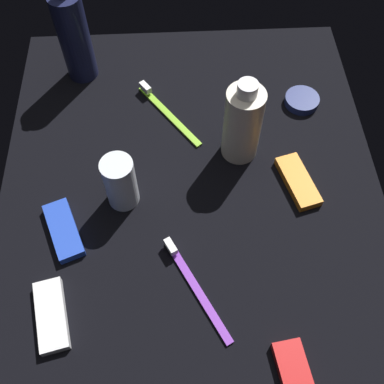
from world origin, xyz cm
name	(u,v)px	position (x,y,z in cm)	size (l,w,h in cm)	color
ground_plane	(192,203)	(0.00, 0.00, -0.60)	(84.00, 64.00, 1.20)	black
lotion_bottle	(74,37)	(30.69, 20.01, 8.88)	(5.75, 5.75, 20.10)	#1A1E40
bodywash_bottle	(243,123)	(10.07, -8.80, 7.37)	(6.28, 6.28, 16.30)	silver
deodorant_stick	(120,182)	(1.17, 11.22, 4.91)	(5.12, 5.12, 9.82)	silver
toothbrush_purple	(192,283)	(-14.29, 0.76, 0.61)	(16.52, 9.37, 2.10)	purple
toothbrush_lime	(166,110)	(19.52, 3.95, 0.61)	(15.36, 11.41, 2.10)	#8CD133
snack_bar_red	(297,381)	(-28.56, -12.39, 0.75)	(10.40, 4.00, 1.50)	red
snack_bar_white	(51,315)	(-18.12, 20.94, 0.75)	(10.40, 4.00, 1.50)	white
snack_bar_orange	(298,181)	(2.55, -17.96, 0.75)	(10.40, 4.00, 1.50)	orange
snack_bar_blue	(64,230)	(-4.63, 20.49, 0.75)	(10.40, 4.00, 1.50)	blue
cream_tin_left	(302,100)	(20.58, -21.82, 0.76)	(6.42, 6.42, 1.51)	navy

